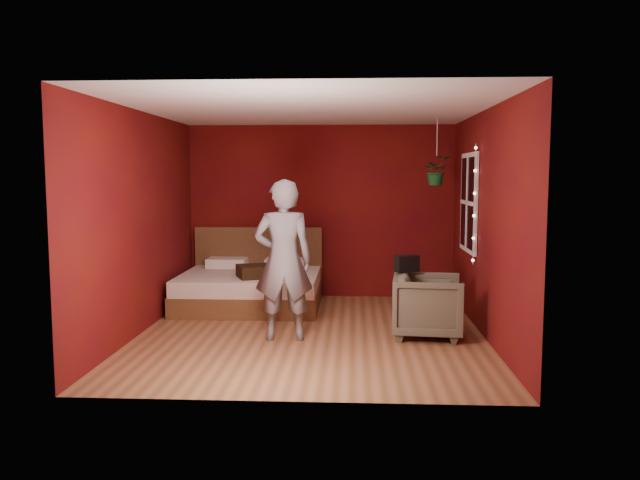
{
  "coord_description": "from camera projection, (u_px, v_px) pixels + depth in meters",
  "views": [
    {
      "loc": [
        0.49,
        -7.18,
        1.86
      ],
      "look_at": [
        0.08,
        0.4,
        1.06
      ],
      "focal_mm": 35.0,
      "sensor_mm": 36.0,
      "label": 1
    }
  ],
  "objects": [
    {
      "name": "floor",
      "position": [
        311.0,
        333.0,
        7.36
      ],
      "size": [
        4.5,
        4.5,
        0.0
      ],
      "primitive_type": "plane",
      "color": "#9C633E",
      "rests_on": "ground"
    },
    {
      "name": "room_walls",
      "position": [
        311.0,
        190.0,
        7.18
      ],
      "size": [
        4.04,
        4.54,
        2.62
      ],
      "color": "#62130A",
      "rests_on": "ground"
    },
    {
      "name": "window",
      "position": [
        468.0,
        203.0,
        7.99
      ],
      "size": [
        0.05,
        0.97,
        1.27
      ],
      "color": "white",
      "rests_on": "room_walls"
    },
    {
      "name": "fairy_lights",
      "position": [
        474.0,
        205.0,
        7.47
      ],
      "size": [
        0.04,
        0.04,
        1.45
      ],
      "color": "silver",
      "rests_on": "room_walls"
    },
    {
      "name": "bed",
      "position": [
        251.0,
        287.0,
        8.84
      ],
      "size": [
        1.93,
        1.64,
        1.06
      ],
      "color": "brown",
      "rests_on": "ground"
    },
    {
      "name": "person",
      "position": [
        283.0,
        260.0,
        6.96
      ],
      "size": [
        0.7,
        0.5,
        1.81
      ],
      "primitive_type": "imported",
      "rotation": [
        0.0,
        0.0,
        3.25
      ],
      "color": "slate",
      "rests_on": "ground"
    },
    {
      "name": "armchair",
      "position": [
        428.0,
        306.0,
        7.15
      ],
      "size": [
        0.85,
        0.83,
        0.72
      ],
      "primitive_type": "imported",
      "rotation": [
        0.0,
        0.0,
        1.48
      ],
      "color": "#555543",
      "rests_on": "ground"
    },
    {
      "name": "handbag",
      "position": [
        407.0,
        264.0,
        7.34
      ],
      "size": [
        0.3,
        0.23,
        0.19
      ],
      "primitive_type": "cube",
      "rotation": [
        0.0,
        0.0,
        0.4
      ],
      "color": "black",
      "rests_on": "armchair"
    },
    {
      "name": "throw_pillow",
      "position": [
        256.0,
        271.0,
        8.36
      ],
      "size": [
        0.59,
        0.59,
        0.16
      ],
      "primitive_type": "cube",
      "rotation": [
        0.0,
        0.0,
        0.38
      ],
      "color": "#322110",
      "rests_on": "bed"
    },
    {
      "name": "hanging_plant",
      "position": [
        436.0,
        171.0,
        8.34
      ],
      "size": [
        0.41,
        0.38,
        0.89
      ],
      "color": "silver",
      "rests_on": "room_walls"
    }
  ]
}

